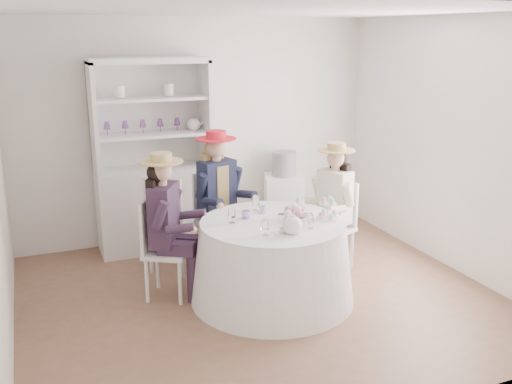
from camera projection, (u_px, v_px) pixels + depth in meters
name	position (u px, v px, depth m)	size (l,w,h in m)	color
ground	(260.00, 297.00, 5.62)	(4.50, 4.50, 0.00)	brown
ceiling	(260.00, 10.00, 4.89)	(4.50, 4.50, 0.00)	white
wall_back	(198.00, 130.00, 7.04)	(4.50, 4.50, 0.00)	silver
wall_front	(385.00, 231.00, 3.48)	(4.50, 4.50, 0.00)	silver
wall_right	(455.00, 146.00, 6.08)	(4.50, 4.50, 0.00)	silver
tea_table	(272.00, 261.00, 5.49)	(1.58, 1.58, 0.79)	white
hutch	(154.00, 183.00, 6.72)	(1.43, 0.76, 2.25)	silver
side_table	(283.00, 203.00, 7.41)	(0.48, 0.48, 0.74)	silver
hatbox	(284.00, 164.00, 7.27)	(0.31, 0.31, 0.31)	black
guest_left	(166.00, 218.00, 5.43)	(0.62, 0.57, 1.44)	silver
guest_mid	(218.00, 191.00, 6.18)	(0.57, 0.62, 1.51)	silver
guest_right	(333.00, 199.00, 6.12)	(0.58, 0.53, 1.40)	silver
spare_chair	(168.00, 220.00, 6.10)	(0.62, 0.62, 1.08)	silver
teacup_a	(246.00, 215.00, 5.46)	(0.09, 0.09, 0.07)	white
teacup_b	(263.00, 210.00, 5.63)	(0.07, 0.07, 0.06)	white
teacup_c	(288.00, 212.00, 5.58)	(0.08, 0.08, 0.06)	white
flower_bowl	(297.00, 219.00, 5.36)	(0.22, 0.22, 0.06)	white
flower_arrangement	(293.00, 211.00, 5.40)	(0.20, 0.20, 0.07)	pink
table_teapot	(292.00, 225.00, 5.03)	(0.25, 0.18, 0.19)	white
sandwich_plate	(287.00, 231.00, 5.08)	(0.25, 0.25, 0.06)	white
cupcake_stand	(328.00, 211.00, 5.45)	(0.22, 0.22, 0.21)	white
stemware_set	(273.00, 214.00, 5.36)	(0.81, 0.79, 0.15)	white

